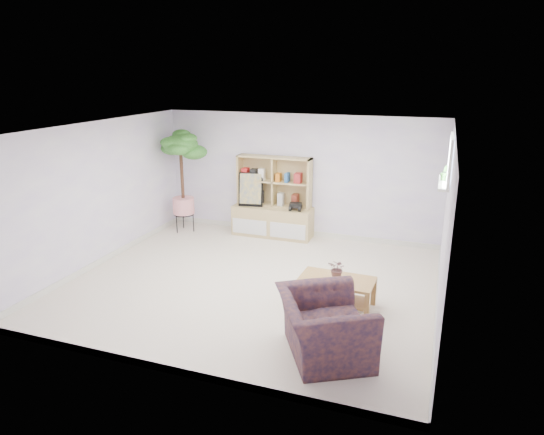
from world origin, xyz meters
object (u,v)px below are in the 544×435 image
(storage_unit, at_px, (273,197))
(floor_tree, at_px, (182,182))
(coffee_table, at_px, (336,293))
(armchair, at_px, (324,322))

(storage_unit, distance_m, floor_tree, 1.85)
(storage_unit, xyz_separation_m, coffee_table, (1.85, -2.57, -0.58))
(storage_unit, xyz_separation_m, armchair, (1.97, -3.80, -0.38))
(storage_unit, distance_m, armchair, 4.30)
(coffee_table, distance_m, floor_tree, 4.37)
(storage_unit, height_order, armchair, storage_unit)
(storage_unit, height_order, floor_tree, floor_tree)
(storage_unit, bearing_deg, armchair, -62.57)
(coffee_table, bearing_deg, armchair, -81.95)
(storage_unit, relative_size, coffee_table, 1.55)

